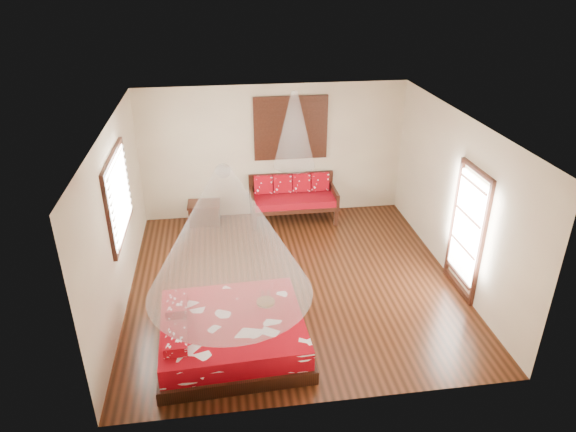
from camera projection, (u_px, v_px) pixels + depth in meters
name	position (u px, v px, depth m)	size (l,w,h in m)	color
room	(293.00, 208.00, 8.24)	(5.54, 5.54, 2.84)	black
bed	(232.00, 333.00, 7.22)	(2.13, 1.94, 0.64)	black
daybed	(293.00, 196.00, 10.79)	(1.81, 0.80, 0.95)	black
storage_chest	(204.00, 213.00, 10.74)	(0.68, 0.51, 0.46)	black
shutter_panel	(291.00, 128.00, 10.47)	(1.52, 0.06, 1.32)	black
window_left	(119.00, 195.00, 7.94)	(0.10, 1.74, 1.34)	black
glazed_door	(467.00, 232.00, 8.19)	(0.08, 1.02, 2.16)	black
wine_tray	(266.00, 300.00, 7.42)	(0.27, 0.27, 0.22)	brown
mosquito_net_main	(227.00, 233.00, 6.51)	(2.23, 2.23, 1.80)	white
mosquito_net_daybed	(294.00, 130.00, 10.01)	(0.84, 0.84, 1.50)	white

